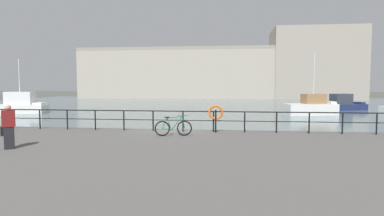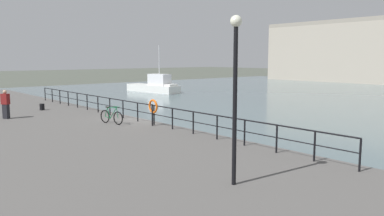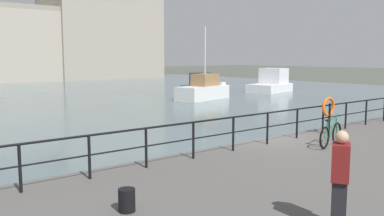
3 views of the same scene
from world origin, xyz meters
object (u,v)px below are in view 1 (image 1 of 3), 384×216
moored_red_daysailer (343,104)px  moored_blue_motorboat (12,106)px  life_ring_stand (216,113)px  standing_person (9,126)px  harbor_building (247,72)px  moored_harbor_tender (311,107)px  mooring_bollard (4,131)px  parked_bicycle (173,128)px

moored_red_daysailer → moored_blue_motorboat: 37.68m
life_ring_stand → standing_person: (-7.58, -5.16, -0.11)m
harbor_building → moored_harbor_tender: 39.18m
moored_red_daysailer → moored_harbor_tender: (-5.18, -6.46, 0.11)m
harbor_building → mooring_bollard: 60.64m
parked_bicycle → mooring_bollard: bearing=174.2°
parked_bicycle → moored_harbor_tender: bearing=48.6°
harbor_building → moored_blue_motorboat: (-27.05, -40.29, -5.06)m
moored_red_daysailer → moored_harbor_tender: bearing=-151.3°
moored_red_daysailer → parked_bicycle: 30.32m
moored_harbor_tender → mooring_bollard: size_ratio=13.91×
harbor_building → moored_harbor_tender: (4.55, -38.58, -5.04)m
moored_red_daysailer → mooring_bollard: moored_red_daysailer is taller
moored_red_daysailer → mooring_bollard: size_ratio=13.48×
moored_red_daysailer → parked_bicycle: moored_red_daysailer is taller
harbor_building → mooring_bollard: harbor_building is taller
moored_red_daysailer → harbor_building: bearing=84.3°
standing_person → parked_bicycle: bearing=-87.3°
standing_person → mooring_bollard: bearing=8.0°
parked_bicycle → moored_red_daysailer: bearing=46.1°
life_ring_stand → standing_person: 9.17m
mooring_bollard → moored_red_daysailer: bearing=47.8°
standing_person → life_ring_stand: bearing=-86.9°
harbor_building → standing_person: bearing=-101.0°
harbor_building → life_ring_stand: size_ratio=42.97×
harbor_building → parked_bicycle: bearing=-96.2°
parked_bicycle → harbor_building: bearing=71.8°
harbor_building → life_ring_stand: (-4.38, -56.47, -4.17)m
harbor_building → parked_bicycle: 58.38m
moored_blue_motorboat → life_ring_stand: 27.87m
parked_bicycle → mooring_bollard: parked_bicycle is taller
harbor_building → parked_bicycle: harbor_building is taller
moored_red_daysailer → standing_person: size_ratio=3.51×
moored_blue_motorboat → mooring_bollard: size_ratio=18.63×
harbor_building → moored_red_daysailer: size_ratio=10.12×
moored_harbor_tender → parked_bicycle: bearing=-133.0°
harbor_building → mooring_bollard: size_ratio=136.44×
mooring_bollard → life_ring_stand: 10.24m
moored_red_daysailer → standing_person: (-21.69, -29.51, 0.86)m
moored_harbor_tender → moored_blue_motorboat: moored_harbor_tender is taller
moored_red_daysailer → standing_person: 36.63m
parked_bicycle → life_ring_stand: (1.94, 1.38, 0.59)m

